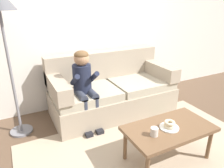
# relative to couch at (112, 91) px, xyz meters

# --- Properties ---
(ground) EXTENTS (10.00, 10.00, 0.00)m
(ground) POSITION_rel_couch_xyz_m (-0.13, -0.85, -0.34)
(ground) COLOR brown
(wall_back) EXTENTS (8.00, 0.10, 2.80)m
(wall_back) POSITION_rel_couch_xyz_m (-0.13, 0.55, 1.06)
(wall_back) COLOR silver
(wall_back) RESTS_ON ground
(area_rug) EXTENTS (2.90, 1.61, 0.01)m
(area_rug) POSITION_rel_couch_xyz_m (-0.13, -1.10, -0.34)
(area_rug) COLOR tan
(area_rug) RESTS_ON ground
(couch) EXTENTS (1.95, 0.90, 0.95)m
(couch) POSITION_rel_couch_xyz_m (0.00, 0.00, 0.00)
(couch) COLOR tan
(couch) RESTS_ON ground
(coffee_table) EXTENTS (0.98, 0.54, 0.43)m
(coffee_table) POSITION_rel_couch_xyz_m (0.03, -1.34, 0.04)
(coffee_table) COLOR brown
(coffee_table) RESTS_ON ground
(person_child) EXTENTS (0.34, 0.58, 1.10)m
(person_child) POSITION_rel_couch_xyz_m (-0.54, -0.21, 0.33)
(person_child) COLOR #1E2338
(person_child) RESTS_ON ground
(plate) EXTENTS (0.21, 0.21, 0.01)m
(plate) POSITION_rel_couch_xyz_m (0.01, -1.35, 0.10)
(plate) COLOR white
(plate) RESTS_ON coffee_table
(donut) EXTENTS (0.12, 0.12, 0.04)m
(donut) POSITION_rel_couch_xyz_m (0.01, -1.35, 0.12)
(donut) COLOR beige
(donut) RESTS_ON plate
(donut_second) EXTENTS (0.16, 0.16, 0.04)m
(donut_second) POSITION_rel_couch_xyz_m (0.01, -1.35, 0.16)
(donut_second) COLOR beige
(donut_second) RESTS_ON donut
(mug) EXTENTS (0.08, 0.08, 0.09)m
(mug) POSITION_rel_couch_xyz_m (-0.22, -1.39, 0.13)
(mug) COLOR silver
(mug) RESTS_ON coffee_table
(toy_controller) EXTENTS (0.23, 0.09, 0.05)m
(toy_controller) POSITION_rel_couch_xyz_m (0.59, -0.71, -0.32)
(toy_controller) COLOR #339E56
(toy_controller) RESTS_ON ground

